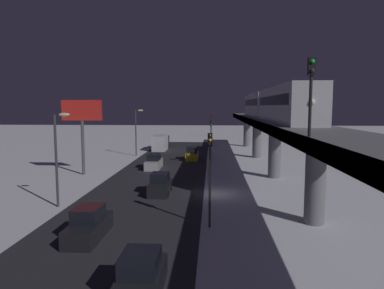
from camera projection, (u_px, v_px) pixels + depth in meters
name	position (u px, v px, depth m)	size (l,w,h in m)	color
ground_plane	(213.00, 194.00, 33.14)	(240.00, 240.00, 0.00)	white
avenue_asphalt	(146.00, 193.00, 33.49)	(11.00, 96.28, 0.01)	#28282D
elevated_railway	(290.00, 133.00, 32.13)	(5.00, 96.28, 6.61)	slate
subway_train	(270.00, 104.00, 43.58)	(2.94, 36.87, 3.40)	#B7BABF
rail_signal	(311.00, 83.00, 17.84)	(0.36, 0.41, 4.00)	black
sedan_black	(160.00, 185.00, 33.08)	(1.91, 4.16, 1.97)	black
sedan_silver_2	(154.00, 162.00, 46.57)	(1.80, 4.64, 1.97)	#B2B2B7
sedan_black_2	(89.00, 225.00, 21.96)	(1.80, 4.59, 1.97)	black
sedan_yellow	(192.00, 155.00, 54.24)	(1.80, 4.36, 1.97)	gold
sedan_black_3	(141.00, 279.00, 15.14)	(1.80, 4.19, 1.97)	black
box_truck	(161.00, 143.00, 66.75)	(2.40, 7.40, 2.80)	black
traffic_light_near	(210.00, 166.00, 23.55)	(0.32, 0.44, 6.40)	#2D2D2D
traffic_light_mid	(211.00, 136.00, 48.11)	(0.32, 0.44, 6.40)	#2D2D2D
traffic_light_far	(211.00, 126.00, 72.68)	(0.32, 0.44, 6.40)	#2D2D2D
traffic_light_distant	(212.00, 121.00, 97.24)	(0.32, 0.44, 6.40)	#2D2D2D
commercial_billboard	(82.00, 118.00, 41.79)	(4.80, 0.36, 8.90)	#4C4C51
street_lamp_near	(58.00, 148.00, 28.35)	(1.35, 0.44, 7.65)	#38383D
street_lamp_far	(137.00, 127.00, 58.13)	(1.35, 0.44, 7.65)	#38383D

